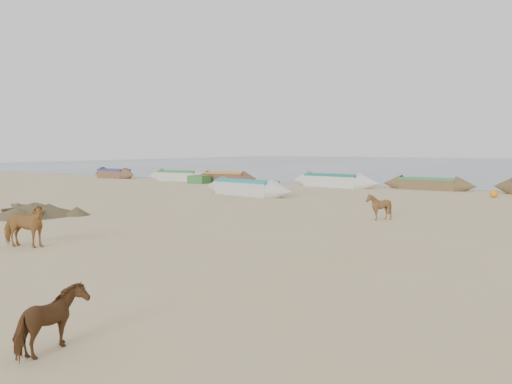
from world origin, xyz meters
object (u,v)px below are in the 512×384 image
Objects in this scene: calf_front at (379,207)px; near_canoe at (246,188)px; cow_adult at (23,226)px; calf_right at (54,321)px.

near_canoe is (-9.51, 6.06, -0.07)m from calf_front.
cow_adult is 7.80m from calf_right.
cow_adult is 1.39× the size of calf_front.
cow_adult is at bearing -68.11° from near_canoe.
calf_front is 0.15× the size of near_canoe.
calf_front is at bearing -20.71° from near_canoe.
calf_front is at bearing -52.70° from cow_adult.
calf_right is (6.62, -4.12, -0.16)m from cow_adult.
calf_right is (-0.04, -14.02, -0.08)m from calf_front.
cow_adult reaches higher than calf_front.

